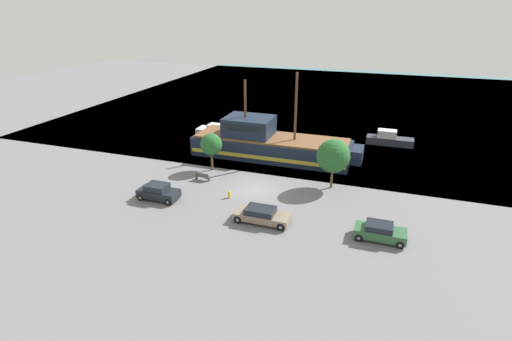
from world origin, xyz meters
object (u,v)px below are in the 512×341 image
moored_boat_outer (389,139)px  fire_hydrant (229,194)px  moored_boat_dockside (221,131)px  parked_car_curb_rear (158,192)px  pirate_ship (268,143)px  parked_car_curb_front (380,232)px  bench_promenade_east (202,177)px  parked_car_curb_mid (262,215)px

moored_boat_outer → fire_hydrant: bearing=-122.8°
moored_boat_dockside → parked_car_curb_rear: size_ratio=1.86×
moored_boat_dockside → pirate_ship: bearing=-34.3°
pirate_ship → fire_hydrant: bearing=-90.7°
parked_car_curb_front → parked_car_curb_rear: size_ratio=1.02×
pirate_ship → fire_hydrant: 12.21m
moored_boat_dockside → parked_car_curb_rear: bearing=-83.0°
moored_boat_dockside → parked_car_curb_rear: 20.93m
parked_car_curb_front → moored_boat_outer: bearing=90.3°
parked_car_curb_front → bench_promenade_east: parked_car_curb_front is taller
parked_car_curb_front → parked_car_curb_rear: parked_car_curb_rear is taller
pirate_ship → parked_car_curb_front: size_ratio=5.10×
bench_promenade_east → pirate_ship: bearing=64.2°
parked_car_curb_front → bench_promenade_east: size_ratio=2.56×
moored_boat_dockside → parked_car_curb_mid: size_ratio=1.52×
moored_boat_dockside → fire_hydrant: size_ratio=9.52×
parked_car_curb_mid → fire_hydrant: size_ratio=6.28×
parked_car_curb_mid → bench_promenade_east: 10.77m
fire_hydrant → parked_car_curb_mid: bearing=-37.4°
pirate_ship → parked_car_curb_rear: bearing=-113.9°
pirate_ship → moored_boat_outer: (13.87, 9.61, -0.97)m
pirate_ship → parked_car_curb_mid: 16.13m
parked_car_curb_mid → moored_boat_dockside: bearing=121.5°
moored_boat_outer → parked_car_curb_mid: 26.90m
moored_boat_outer → moored_boat_dockside: bearing=-171.5°
moored_boat_dockside → moored_boat_outer: bearing=8.5°
parked_car_curb_rear → bench_promenade_east: size_ratio=2.51×
pirate_ship → moored_boat_dockside: pirate_ship is taller
moored_boat_outer → fire_hydrant: (-14.02, -21.75, -0.31)m
pirate_ship → fire_hydrant: size_ratio=26.70×
parked_car_curb_front → parked_car_curb_mid: parked_car_curb_front is taller
moored_boat_outer → parked_car_curb_rear: size_ratio=1.54×
moored_boat_outer → parked_car_curb_mid: bearing=-110.9°
parked_car_curb_mid → parked_car_curb_rear: parked_car_curb_rear is taller
pirate_ship → bench_promenade_east: (-4.46, -9.22, -1.26)m
fire_hydrant → bench_promenade_east: bearing=145.8°
parked_car_curb_mid → parked_car_curb_front: bearing=2.5°
parked_car_curb_rear → bench_promenade_east: (2.01, 5.39, -0.33)m
moored_boat_dockside → bench_promenade_east: bearing=-73.4°
pirate_ship → bench_promenade_east: bearing=-115.8°
moored_boat_outer → fire_hydrant: 25.88m
moored_boat_dockside → bench_promenade_east: moored_boat_dockside is taller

